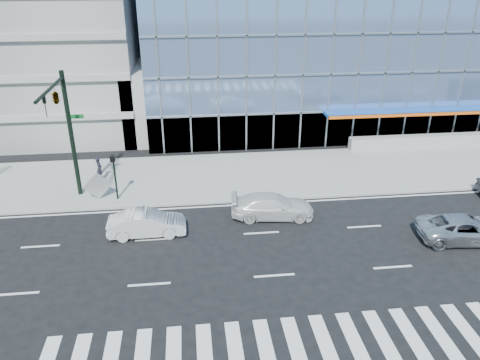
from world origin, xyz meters
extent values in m
plane|color=black|center=(0.00, 0.00, 0.00)|extent=(160.00, 160.00, 0.00)
cube|color=gray|center=(0.00, 8.00, 0.07)|extent=(120.00, 8.00, 0.15)
cube|color=#7FA0D3|center=(14.00, 26.00, 7.50)|extent=(42.00, 26.00, 15.00)
cube|color=gray|center=(-20.00, 26.00, 10.00)|extent=(24.00, 24.00, 20.00)
cube|color=gray|center=(-6.00, 18.00, 3.00)|extent=(6.00, 8.00, 6.00)
cylinder|color=black|center=(-11.00, 6.00, 4.15)|extent=(0.28, 0.28, 8.00)
cylinder|color=black|center=(-11.00, 3.20, 7.75)|extent=(0.18, 5.60, 0.18)
imported|color=black|center=(-11.00, 1.80, 7.15)|extent=(0.18, 0.22, 1.10)
imported|color=black|center=(-11.00, 4.00, 7.15)|extent=(0.48, 2.24, 0.90)
cube|color=#0C591E|center=(-10.55, 6.00, 5.35)|extent=(0.90, 0.05, 0.25)
cylinder|color=black|center=(-8.50, 5.00, 1.65)|extent=(0.12, 0.12, 3.00)
cube|color=black|center=(-8.50, 4.85, 2.95)|extent=(0.30, 0.25, 0.35)
imported|color=silver|center=(10.85, -1.99, 0.70)|extent=(5.26, 2.85, 1.40)
imported|color=silver|center=(0.94, 1.80, 0.71)|extent=(5.04, 2.43, 1.42)
imported|color=silver|center=(-6.34, 0.59, 0.71)|extent=(4.30, 1.55, 1.41)
imported|color=black|center=(-10.00, 7.96, 1.01)|extent=(0.58, 0.72, 1.73)
cube|color=#999999|center=(-9.65, 5.09, 1.07)|extent=(1.77, 0.62, 1.84)
camera|label=1|loc=(-3.82, -22.35, 13.72)|focal=35.00mm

